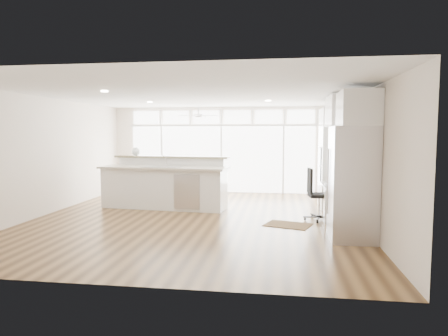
# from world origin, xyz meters

# --- Properties ---
(floor) EXTENTS (7.00, 8.00, 0.02)m
(floor) POSITION_xyz_m (0.00, 0.00, -0.01)
(floor) COLOR #452C15
(floor) RESTS_ON ground
(ceiling) EXTENTS (7.00, 8.00, 0.02)m
(ceiling) POSITION_xyz_m (0.00, 0.00, 2.70)
(ceiling) COLOR white
(ceiling) RESTS_ON wall_back
(wall_back) EXTENTS (7.00, 0.04, 2.70)m
(wall_back) POSITION_xyz_m (0.00, 4.00, 1.35)
(wall_back) COLOR silver
(wall_back) RESTS_ON floor
(wall_front) EXTENTS (7.00, 0.04, 2.70)m
(wall_front) POSITION_xyz_m (0.00, -4.00, 1.35)
(wall_front) COLOR silver
(wall_front) RESTS_ON floor
(wall_left) EXTENTS (0.04, 8.00, 2.70)m
(wall_left) POSITION_xyz_m (-3.50, 0.00, 1.35)
(wall_left) COLOR silver
(wall_left) RESTS_ON floor
(wall_right) EXTENTS (0.04, 8.00, 2.70)m
(wall_right) POSITION_xyz_m (3.50, 0.00, 1.35)
(wall_right) COLOR silver
(wall_right) RESTS_ON floor
(glass_wall) EXTENTS (5.80, 0.06, 2.08)m
(glass_wall) POSITION_xyz_m (0.00, 3.94, 1.05)
(glass_wall) COLOR white
(glass_wall) RESTS_ON wall_back
(transom_row) EXTENTS (5.90, 0.06, 0.40)m
(transom_row) POSITION_xyz_m (0.00, 3.94, 2.38)
(transom_row) COLOR white
(transom_row) RESTS_ON wall_back
(desk_window) EXTENTS (0.04, 0.85, 0.85)m
(desk_window) POSITION_xyz_m (3.46, 0.30, 1.55)
(desk_window) COLOR silver
(desk_window) RESTS_ON wall_right
(ceiling_fan) EXTENTS (1.16, 1.16, 0.32)m
(ceiling_fan) POSITION_xyz_m (-0.50, 2.80, 2.48)
(ceiling_fan) COLOR silver
(ceiling_fan) RESTS_ON ceiling
(recessed_lights) EXTENTS (3.40, 3.00, 0.02)m
(recessed_lights) POSITION_xyz_m (0.00, 0.20, 2.68)
(recessed_lights) COLOR beige
(recessed_lights) RESTS_ON ceiling
(oven_cabinet) EXTENTS (0.64, 1.20, 2.50)m
(oven_cabinet) POSITION_xyz_m (3.17, 1.80, 1.25)
(oven_cabinet) COLOR white
(oven_cabinet) RESTS_ON floor
(desk_nook) EXTENTS (0.72, 1.30, 0.76)m
(desk_nook) POSITION_xyz_m (3.13, 0.30, 0.38)
(desk_nook) COLOR white
(desk_nook) RESTS_ON floor
(upper_cabinets) EXTENTS (0.64, 1.30, 0.64)m
(upper_cabinets) POSITION_xyz_m (3.17, 0.30, 2.35)
(upper_cabinets) COLOR white
(upper_cabinets) RESTS_ON wall_right
(refrigerator) EXTENTS (0.76, 0.90, 2.00)m
(refrigerator) POSITION_xyz_m (3.11, -1.35, 1.00)
(refrigerator) COLOR silver
(refrigerator) RESTS_ON floor
(fridge_cabinet) EXTENTS (0.64, 0.90, 0.60)m
(fridge_cabinet) POSITION_xyz_m (3.17, -1.35, 2.30)
(fridge_cabinet) COLOR white
(fridge_cabinet) RESTS_ON wall_right
(framed_photos) EXTENTS (0.06, 0.22, 0.80)m
(framed_photos) POSITION_xyz_m (3.46, 0.92, 1.40)
(framed_photos) COLOR black
(framed_photos) RESTS_ON wall_right
(kitchen_island) EXTENTS (3.32, 1.51, 1.28)m
(kitchen_island) POSITION_xyz_m (-1.03, 1.09, 0.64)
(kitchen_island) COLOR white
(kitchen_island) RESTS_ON floor
(rug) EXTENTS (1.05, 0.89, 0.01)m
(rug) POSITION_xyz_m (2.02, -0.40, 0.01)
(rug) COLOR #382412
(rug) RESTS_ON floor
(office_chair) EXTENTS (0.64, 0.60, 1.12)m
(office_chair) POSITION_xyz_m (2.69, 0.15, 0.56)
(office_chair) COLOR black
(office_chair) RESTS_ON floor
(fishbowl) EXTENTS (0.27, 0.27, 0.22)m
(fishbowl) POSITION_xyz_m (-1.94, 1.58, 1.39)
(fishbowl) COLOR white
(fishbowl) RESTS_ON kitchen_island
(monitor) EXTENTS (0.15, 0.47, 0.39)m
(monitor) POSITION_xyz_m (3.05, 0.30, 0.95)
(monitor) COLOR black
(monitor) RESTS_ON desk_nook
(keyboard) EXTENTS (0.16, 0.36, 0.02)m
(keyboard) POSITION_xyz_m (2.88, 0.30, 0.77)
(keyboard) COLOR silver
(keyboard) RESTS_ON desk_nook
(potted_plant) EXTENTS (0.34, 0.36, 0.25)m
(potted_plant) POSITION_xyz_m (3.17, 1.80, 2.63)
(potted_plant) COLOR #2E5122
(potted_plant) RESTS_ON oven_cabinet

